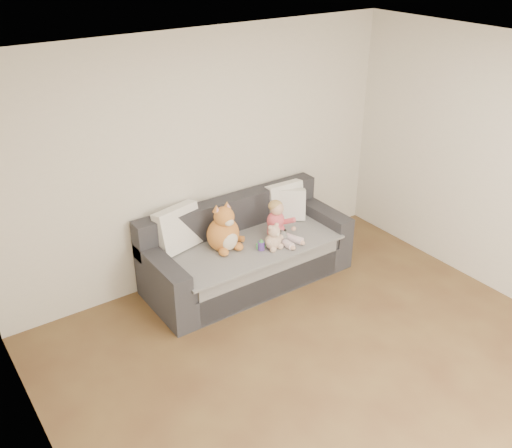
# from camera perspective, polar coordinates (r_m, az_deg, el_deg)

# --- Properties ---
(room_shell) EXTENTS (5.00, 5.00, 5.00)m
(room_shell) POSITION_cam_1_polar(r_m,az_deg,el_deg) (4.39, 8.61, -1.60)
(room_shell) COLOR brown
(room_shell) RESTS_ON ground
(sofa) EXTENTS (2.20, 0.94, 0.85)m
(sofa) POSITION_cam_1_polar(r_m,az_deg,el_deg) (6.11, -1.02, -2.97)
(sofa) COLOR #242428
(sofa) RESTS_ON ground
(cushion_left) EXTENTS (0.53, 0.33, 0.47)m
(cushion_left) POSITION_cam_1_polar(r_m,az_deg,el_deg) (5.83, -7.82, -0.45)
(cushion_left) COLOR white
(cushion_left) RESTS_ON sofa
(cushion_right_back) EXTENTS (0.44, 0.21, 0.41)m
(cushion_right_back) POSITION_cam_1_polar(r_m,az_deg,el_deg) (6.45, 2.92, 2.38)
(cushion_right_back) COLOR white
(cushion_right_back) RESTS_ON sofa
(cushion_right_front) EXTENTS (0.41, 0.35, 0.36)m
(cushion_right_front) POSITION_cam_1_polar(r_m,az_deg,el_deg) (6.40, 3.23, 1.95)
(cushion_right_front) COLOR white
(cushion_right_front) RESTS_ON sofa
(toddler) EXTENTS (0.31, 0.45, 0.44)m
(toddler) POSITION_cam_1_polar(r_m,az_deg,el_deg) (5.98, 2.24, 0.09)
(toddler) COLOR #DB4D58
(toddler) RESTS_ON sofa
(plush_cat) EXTENTS (0.43, 0.37, 0.53)m
(plush_cat) POSITION_cam_1_polar(r_m,az_deg,el_deg) (5.80, -3.21, -0.76)
(plush_cat) COLOR #C2622B
(plush_cat) RESTS_ON sofa
(teddy_bear) EXTENTS (0.23, 0.17, 0.29)m
(teddy_bear) POSITION_cam_1_polar(r_m,az_deg,el_deg) (5.82, 1.80, -1.49)
(teddy_bear) COLOR #D3B092
(teddy_bear) RESTS_ON sofa
(plush_cow) EXTENTS (0.14, 0.22, 0.18)m
(plush_cow) POSITION_cam_1_polar(r_m,az_deg,el_deg) (5.97, 2.47, -1.17)
(plush_cow) COLOR white
(plush_cow) RESTS_ON sofa
(sippy_cup) EXTENTS (0.12, 0.08, 0.13)m
(sippy_cup) POSITION_cam_1_polar(r_m,az_deg,el_deg) (5.82, 0.52, -2.05)
(sippy_cup) COLOR #583AA0
(sippy_cup) RESTS_ON sofa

